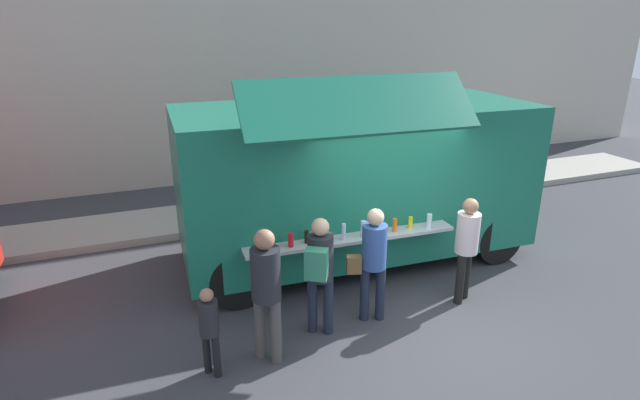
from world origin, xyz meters
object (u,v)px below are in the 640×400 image
trash_bin (458,173)px  customer_front_ordering (373,256)px  food_truck_main (356,177)px  child_near_queue (209,324)px  customer_extra_browsing (467,241)px  customer_rear_waiting (266,285)px  customer_mid_with_backpack (320,266)px

trash_bin → customer_front_ordering: bearing=-136.3°
food_truck_main → child_near_queue: size_ratio=5.14×
customer_extra_browsing → customer_front_ordering: bearing=57.2°
customer_extra_browsing → customer_rear_waiting: bearing=64.3°
trash_bin → customer_extra_browsing: bearing=-124.5°
trash_bin → child_near_queue: size_ratio=0.82×
customer_front_ordering → customer_extra_browsing: bearing=-74.5°
trash_bin → customer_front_ordering: 6.23m
food_truck_main → customer_front_ordering: food_truck_main is taller
food_truck_main → customer_front_ordering: (-0.64, -1.97, -0.49)m
trash_bin → customer_rear_waiting: size_ratio=0.54×
food_truck_main → customer_extra_browsing: size_ratio=3.65×
customer_mid_with_backpack → child_near_queue: 1.58m
customer_front_ordering → customer_mid_with_backpack: 0.81m
customer_front_ordering → food_truck_main: bearing=-1.2°
trash_bin → customer_mid_with_backpack: (-5.30, -4.36, 0.55)m
food_truck_main → customer_rear_waiting: size_ratio=3.39×
customer_front_ordering → child_near_queue: customer_front_ordering is taller
child_near_queue → customer_extra_browsing: bearing=-33.5°
trash_bin → food_truck_main: bearing=-148.9°
customer_mid_with_backpack → customer_front_ordering: bearing=-53.0°
customer_front_ordering → customer_rear_waiting: size_ratio=0.95×
trash_bin → customer_extra_browsing: size_ratio=0.58×
customer_rear_waiting → child_near_queue: customer_rear_waiting is taller
customer_rear_waiting → customer_extra_browsing: (3.13, 0.31, -0.08)m
food_truck_main → child_near_queue: bearing=-139.2°
customer_mid_with_backpack → child_near_queue: customer_mid_with_backpack is taller
customer_mid_with_backpack → customer_rear_waiting: customer_rear_waiting is taller
trash_bin → child_near_queue: 8.27m
customer_front_ordering → customer_rear_waiting: (-1.61, -0.35, 0.06)m
customer_front_ordering → trash_bin: bearing=-29.5°
trash_bin → customer_mid_with_backpack: size_ratio=0.57×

